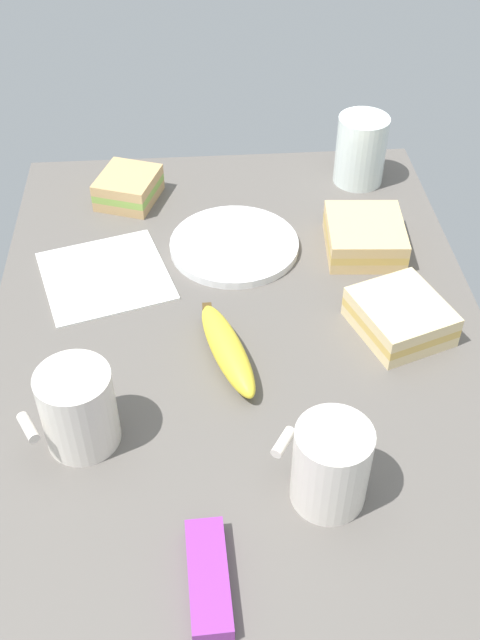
% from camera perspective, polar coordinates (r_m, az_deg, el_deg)
% --- Properties ---
extents(tabletop, '(0.90, 0.64, 0.02)m').
position_cam_1_polar(tabletop, '(0.95, 0.00, -1.77)').
color(tabletop, '#5B5651').
rests_on(tabletop, ground).
extents(plate_of_food, '(0.19, 0.19, 0.01)m').
position_cam_1_polar(plate_of_food, '(1.08, -0.44, 5.72)').
color(plate_of_food, white).
rests_on(plate_of_food, tabletop).
extents(coffee_mug_black, '(0.09, 0.10, 0.10)m').
position_cam_1_polar(coffee_mug_black, '(0.82, -12.27, -6.56)').
color(coffee_mug_black, silver).
rests_on(coffee_mug_black, tabletop).
extents(coffee_mug_milky, '(0.09, 0.10, 0.10)m').
position_cam_1_polar(coffee_mug_milky, '(0.76, 6.92, -10.89)').
color(coffee_mug_milky, silver).
rests_on(coffee_mug_milky, tabletop).
extents(sandwich_main, '(0.14, 0.14, 0.04)m').
position_cam_1_polar(sandwich_main, '(0.96, 12.14, 0.19)').
color(sandwich_main, beige).
rests_on(sandwich_main, tabletop).
extents(sandwich_side, '(0.13, 0.12, 0.04)m').
position_cam_1_polar(sandwich_side, '(1.09, 9.48, 6.31)').
color(sandwich_side, '#DBB77A').
rests_on(sandwich_side, tabletop).
extents(sandwich_extra, '(0.12, 0.11, 0.04)m').
position_cam_1_polar(sandwich_extra, '(1.19, -8.51, 9.96)').
color(sandwich_extra, tan).
rests_on(sandwich_extra, tabletop).
extents(glass_of_milk, '(0.08, 0.08, 0.11)m').
position_cam_1_polar(glass_of_milk, '(1.23, 9.16, 12.38)').
color(glass_of_milk, silver).
rests_on(glass_of_milk, tabletop).
extents(banana, '(0.17, 0.08, 0.04)m').
position_cam_1_polar(banana, '(0.91, -0.98, -2.23)').
color(banana, yellow).
rests_on(banana, tabletop).
extents(snack_bar, '(0.12, 0.04, 0.02)m').
position_cam_1_polar(snack_bar, '(0.74, -2.42, -19.06)').
color(snack_bar, purple).
rests_on(snack_bar, tabletop).
extents(paper_napkin, '(0.21, 0.21, 0.00)m').
position_cam_1_polar(paper_napkin, '(1.05, -10.23, 3.34)').
color(paper_napkin, white).
rests_on(paper_napkin, tabletop).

